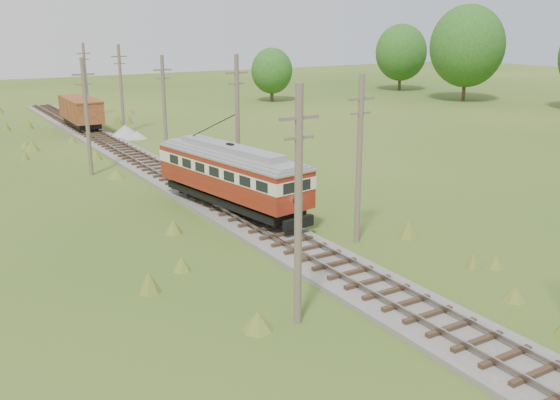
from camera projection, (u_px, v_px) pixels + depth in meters
railbed_main at (179, 182)px, 43.86m from camera, size 3.60×96.00×0.57m
streetcar at (231, 172)px, 36.45m from camera, size 4.56×12.02×5.44m
gondola at (81, 111)px, 65.04m from camera, size 2.95×8.66×2.86m
gravel_pile at (127, 132)px, 61.36m from camera, size 3.51×3.73×1.28m
utility_pole_r_2 at (359, 159)px, 31.18m from camera, size 1.60×0.30×8.60m
utility_pole_r_3 at (238, 121)px, 41.77m from camera, size 1.60×0.30×9.00m
utility_pole_r_4 at (164, 105)px, 52.44m from camera, size 1.60×0.30×8.40m
utility_pole_r_5 at (121, 88)px, 63.27m from camera, size 1.60×0.30×8.90m
utility_pole_r_6 at (86, 79)px, 73.89m from camera, size 1.60×0.30×8.70m
utility_pole_l_a at (298, 206)px, 22.45m from camera, size 1.60×0.30×9.00m
utility_pole_l_b at (87, 116)px, 45.39m from camera, size 1.60×0.30×8.60m
tree_right_4 at (467, 46)px, 88.43m from camera, size 10.50×10.50×13.53m
tree_right_5 at (401, 53)px, 103.01m from camera, size 8.40×8.40×10.82m
tree_mid_b at (272, 71)px, 88.92m from camera, size 5.88×5.88×7.57m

